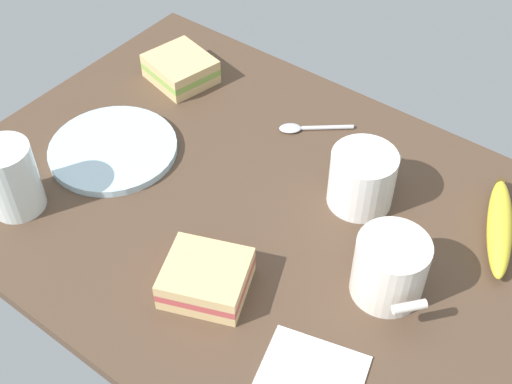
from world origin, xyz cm
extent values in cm
cube|color=#4C3828|center=(0.00, 0.00, 1.00)|extent=(90.00, 64.00, 2.00)
cylinder|color=silver|center=(24.85, 4.15, 2.60)|extent=(20.01, 20.01, 1.20)
cylinder|color=silver|center=(-22.20, 1.60, 6.49)|extent=(9.29, 9.29, 8.98)
cylinder|color=black|center=(-22.20, 1.60, 10.48)|extent=(8.17, 8.17, 0.40)
cylinder|color=silver|center=(-27.04, 5.65, 6.94)|extent=(3.60, 3.97, 1.20)
cylinder|color=white|center=(-11.18, -10.08, 6.38)|extent=(9.42, 9.42, 8.75)
cylinder|color=brown|center=(-11.18, -10.08, 10.25)|extent=(8.29, 8.29, 0.40)
cylinder|color=white|center=(-11.56, -16.47, 6.81)|extent=(4.30, 1.45, 1.20)
cube|color=#DBB77A|center=(-3.71, 15.46, 2.80)|extent=(13.26, 12.68, 1.60)
cube|color=#C14C4C|center=(-3.71, 15.46, 4.20)|extent=(13.26, 12.68, 1.20)
cube|color=#DBB77A|center=(-3.71, 15.46, 5.60)|extent=(13.26, 12.68, 1.60)
cube|color=#DBB77A|center=(28.98, -16.56, 2.80)|extent=(12.44, 11.66, 1.60)
cube|color=#8CB24C|center=(28.98, -16.56, 4.20)|extent=(12.44, 11.66, 1.20)
cube|color=#DBB77A|center=(28.98, -16.56, 5.60)|extent=(12.44, 11.66, 1.60)
cylinder|color=silver|center=(27.47, 20.40, 7.43)|extent=(7.68, 7.68, 10.86)
cylinder|color=white|center=(27.47, 20.40, 5.13)|extent=(6.91, 6.91, 6.25)
ellipsoid|color=yellow|center=(-29.97, -15.92, 3.69)|extent=(10.09, 18.32, 3.38)
cube|color=#4C3819|center=(-26.66, -24.02, 3.69)|extent=(1.20, 1.20, 1.20)
ellipsoid|color=silver|center=(5.79, -16.84, 2.40)|extent=(4.30, 4.14, 0.80)
cylinder|color=silver|center=(1.13, -20.68, 2.35)|extent=(6.98, 5.93, 0.70)
cube|color=white|center=(-21.83, 18.75, 2.15)|extent=(14.79, 14.79, 0.30)
camera|label=1|loc=(-40.64, 53.68, 74.22)|focal=47.91mm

